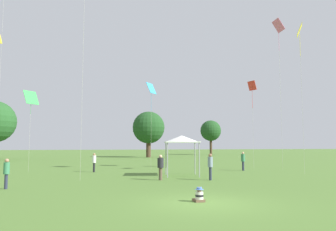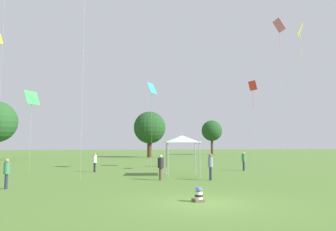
% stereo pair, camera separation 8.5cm
% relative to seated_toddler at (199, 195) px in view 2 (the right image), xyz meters
% --- Properties ---
extents(ground_plane, '(300.00, 300.00, 0.00)m').
position_rel_seated_toddler_xyz_m(ground_plane, '(0.08, -0.35, -0.24)').
color(ground_plane, '#4C702D').
extents(seated_toddler, '(0.40, 0.50, 0.58)m').
position_rel_seated_toddler_xyz_m(seated_toddler, '(0.00, 0.00, 0.00)').
color(seated_toddler, brown).
rests_on(seated_toddler, ground).
extents(person_standing_0, '(0.41, 0.41, 1.54)m').
position_rel_seated_toddler_xyz_m(person_standing_0, '(-3.76, 15.35, 0.68)').
color(person_standing_0, black).
rests_on(person_standing_0, ground).
extents(person_standing_1, '(0.53, 0.53, 1.59)m').
position_rel_seated_toddler_xyz_m(person_standing_1, '(0.22, 8.08, 0.69)').
color(person_standing_1, brown).
rests_on(person_standing_1, ground).
extents(person_standing_2, '(0.42, 0.42, 1.66)m').
position_rel_seated_toddler_xyz_m(person_standing_2, '(3.27, 7.29, 0.76)').
color(person_standing_2, '#282D42').
rests_on(person_standing_2, ground).
extents(person_standing_3, '(0.41, 0.41, 1.52)m').
position_rel_seated_toddler_xyz_m(person_standing_3, '(-8.24, 5.80, 0.67)').
color(person_standing_3, '#282D42').
rests_on(person_standing_3, ground).
extents(person_standing_4, '(0.48, 0.48, 1.61)m').
position_rel_seated_toddler_xyz_m(person_standing_4, '(8.86, 13.97, 0.72)').
color(person_standing_4, '#282D42').
rests_on(person_standing_4, ground).
extents(canopy_tent, '(2.85, 2.85, 2.90)m').
position_rel_seated_toddler_xyz_m(canopy_tent, '(2.33, 10.51, 2.37)').
color(canopy_tent, white).
rests_on(canopy_tent, ground).
extents(kite_0, '(0.75, 1.24, 13.59)m').
position_rel_seated_toddler_xyz_m(kite_0, '(12.38, 13.44, 12.47)').
color(kite_0, pink).
rests_on(kite_0, ground).
extents(kite_2, '(0.91, 1.08, 11.83)m').
position_rel_seated_toddler_xyz_m(kite_2, '(11.97, 9.88, 10.74)').
color(kite_2, yellow).
rests_on(kite_2, ground).
extents(kite_6, '(1.24, 1.29, 6.79)m').
position_rel_seated_toddler_xyz_m(kite_6, '(-9.04, 17.03, 5.89)').
color(kite_6, green).
rests_on(kite_6, ground).
extents(kite_8, '(0.57, 0.94, 8.19)m').
position_rel_seated_toddler_xyz_m(kite_8, '(10.57, 15.24, 7.26)').
color(kite_8, red).
rests_on(kite_8, ground).
extents(kite_9, '(1.11, 1.18, 7.97)m').
position_rel_seated_toddler_xyz_m(kite_9, '(1.31, 17.13, 7.05)').
color(kite_9, '#339EDB').
rests_on(kite_9, ground).
extents(distant_tree_2, '(5.83, 5.83, 8.33)m').
position_rel_seated_toddler_xyz_m(distant_tree_2, '(6.37, 46.41, 5.12)').
color(distant_tree_2, '#473323').
rests_on(distant_tree_2, ground).
extents(distant_tree_3, '(4.77, 4.77, 7.93)m').
position_rel_seated_toddler_xyz_m(distant_tree_3, '(23.24, 58.92, 5.26)').
color(distant_tree_3, '#473323').
rests_on(distant_tree_3, ground).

